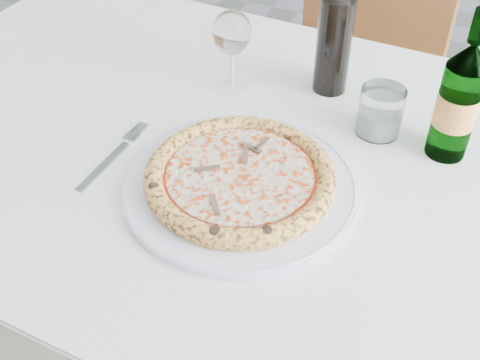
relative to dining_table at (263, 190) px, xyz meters
The scene contains 9 objects.
dining_table is the anchor object (origin of this frame).
chair_far 0.82m from the dining_table, 92.39° to the left, with size 0.51×0.51×0.93m.
plate 0.14m from the dining_table, 90.00° to the right, with size 0.36×0.36×0.02m.
pizza 0.15m from the dining_table, 90.00° to the right, with size 0.29×0.29×0.03m.
fork 0.26m from the dining_table, 153.74° to the right, with size 0.02×0.19×0.00m.
wine_glass 0.28m from the dining_table, 129.24° to the left, with size 0.07×0.07×0.16m.
tumbler 0.24m from the dining_table, 39.82° to the left, with size 0.07×0.07×0.08m.
beer_bottle 0.35m from the dining_table, 23.55° to the left, with size 0.07×0.07×0.25m.
wine_bottle 0.30m from the dining_table, 79.94° to the left, with size 0.06×0.06×0.26m.
Camera 1 is at (0.45, -0.58, 1.37)m, focal length 45.00 mm.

